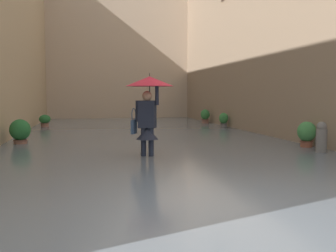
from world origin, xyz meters
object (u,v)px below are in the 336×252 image
potted_plant_mid_right (20,132)px  potted_plant_far_right (45,122)px  potted_plant_mid_left (307,135)px  mooring_bollard (321,141)px  person_wading (148,99)px  potted_plant_near_left (224,121)px  potted_plant_far_left (205,117)px

potted_plant_mid_right → potted_plant_far_right: (-0.04, -6.06, -0.09)m
potted_plant_mid_left → mooring_bollard: (0.19, 0.99, -0.04)m
person_wading → potted_plant_mid_right: bearing=-42.9°
potted_plant_near_left → potted_plant_mid_right: size_ratio=0.91×
person_wading → potted_plant_mid_right: person_wading is taller
potted_plant_mid_right → potted_plant_far_left: potted_plant_mid_right is taller
person_wading → potted_plant_near_left: bearing=-120.4°
mooring_bollard → potted_plant_far_right: bearing=-51.6°
potted_plant_mid_right → person_wading: bearing=137.1°
potted_plant_mid_left → mooring_bollard: bearing=79.1°
potted_plant_mid_left → mooring_bollard: mooring_bollard is taller
potted_plant_near_left → potted_plant_far_right: (7.59, -1.62, -0.04)m
potted_plant_mid_left → potted_plant_near_left: size_ratio=1.08×
potted_plant_mid_right → potted_plant_far_left: (-7.55, -6.95, -0.03)m
potted_plant_mid_right → potted_plant_mid_left: bearing=163.5°
potted_plant_near_left → potted_plant_mid_right: (7.63, 4.44, 0.05)m
potted_plant_near_left → potted_plant_far_left: bearing=-88.1°
person_wading → potted_plant_mid_left: bearing=-170.2°
potted_plant_mid_left → potted_plant_near_left: bearing=-90.1°
potted_plant_mid_right → mooring_bollard: (-7.43, 3.25, -0.04)m
potted_plant_mid_left → potted_plant_far_right: bearing=-47.7°
potted_plant_far_right → potted_plant_far_left: (-7.51, -0.88, 0.06)m
potted_plant_far_right → potted_plant_far_left: potted_plant_far_left is taller
person_wading → potted_plant_mid_left: 4.54m
potted_plant_mid_left → potted_plant_far_right: 11.26m
potted_plant_far_right → mooring_bollard: mooring_bollard is taller
potted_plant_mid_right → potted_plant_near_left: bearing=-149.8°
potted_plant_mid_left → potted_plant_near_left: (-0.01, -6.70, -0.05)m
potted_plant_far_left → mooring_bollard: size_ratio=0.93×
potted_plant_mid_left → potted_plant_far_left: bearing=-89.5°
potted_plant_near_left → mooring_bollard: (0.20, 7.69, 0.01)m
person_wading → potted_plant_far_left: person_wading is taller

